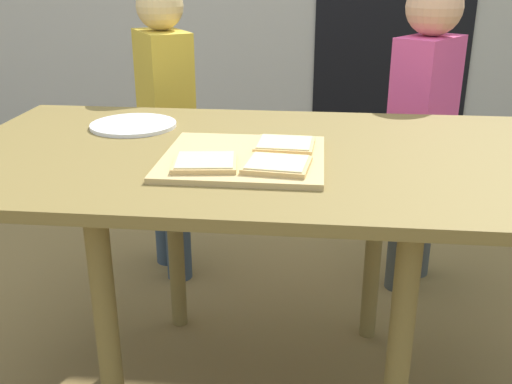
{
  "coord_description": "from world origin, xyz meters",
  "views": [
    {
      "loc": [
        0.12,
        -1.31,
        1.1
      ],
      "look_at": [
        -0.02,
        0.0,
        0.58
      ],
      "focal_mm": 41.76,
      "sensor_mm": 36.0,
      "label": 1
    }
  ],
  "objects_px": {
    "cutting_board": "(244,158)",
    "child_right": "(423,116)",
    "pizza_slice_near_left": "(205,162)",
    "child_left": "(166,118)",
    "pizza_slice_far_right": "(285,144)",
    "plate_white_left": "(133,125)",
    "dining_table": "(264,180)",
    "pizza_slice_near_right": "(277,165)"
  },
  "relations": [
    {
      "from": "cutting_board",
      "to": "child_right",
      "type": "xyz_separation_m",
      "value": [
        0.51,
        0.74,
        -0.08
      ]
    },
    {
      "from": "plate_white_left",
      "to": "child_right",
      "type": "bearing_deg",
      "value": 30.28
    },
    {
      "from": "dining_table",
      "to": "child_left",
      "type": "distance_m",
      "value": 0.77
    },
    {
      "from": "dining_table",
      "to": "pizza_slice_near_left",
      "type": "height_order",
      "value": "pizza_slice_near_left"
    },
    {
      "from": "cutting_board",
      "to": "pizza_slice_near_right",
      "type": "bearing_deg",
      "value": -43.42
    },
    {
      "from": "plate_white_left",
      "to": "pizza_slice_near_right",
      "type": "bearing_deg",
      "value": -39.05
    },
    {
      "from": "cutting_board",
      "to": "child_left",
      "type": "distance_m",
      "value": 0.83
    },
    {
      "from": "dining_table",
      "to": "child_right",
      "type": "xyz_separation_m",
      "value": [
        0.47,
        0.66,
        0.0
      ]
    },
    {
      "from": "pizza_slice_far_right",
      "to": "dining_table",
      "type": "bearing_deg",
      "value": 172.57
    },
    {
      "from": "plate_white_left",
      "to": "pizza_slice_far_right",
      "type": "bearing_deg",
      "value": -24.04
    },
    {
      "from": "child_left",
      "to": "pizza_slice_near_right",
      "type": "bearing_deg",
      "value": -61.15
    },
    {
      "from": "plate_white_left",
      "to": "child_left",
      "type": "height_order",
      "value": "child_left"
    },
    {
      "from": "plate_white_left",
      "to": "child_right",
      "type": "distance_m",
      "value": 0.97
    },
    {
      "from": "pizza_slice_far_right",
      "to": "plate_white_left",
      "type": "xyz_separation_m",
      "value": [
        -0.41,
        0.18,
        -0.01
      ]
    },
    {
      "from": "child_left",
      "to": "child_right",
      "type": "distance_m",
      "value": 0.87
    },
    {
      "from": "pizza_slice_near_right",
      "to": "cutting_board",
      "type": "bearing_deg",
      "value": 136.58
    },
    {
      "from": "plate_white_left",
      "to": "child_left",
      "type": "xyz_separation_m",
      "value": [
        -0.04,
        0.48,
        -0.1
      ]
    },
    {
      "from": "pizza_slice_near_right",
      "to": "pizza_slice_near_left",
      "type": "distance_m",
      "value": 0.15
    },
    {
      "from": "pizza_slice_near_right",
      "to": "pizza_slice_near_left",
      "type": "height_order",
      "value": "same"
    },
    {
      "from": "dining_table",
      "to": "cutting_board",
      "type": "relative_size",
      "value": 4.14
    },
    {
      "from": "pizza_slice_near_left",
      "to": "child_left",
      "type": "bearing_deg",
      "value": 109.98
    },
    {
      "from": "plate_white_left",
      "to": "cutting_board",
      "type": "bearing_deg",
      "value": -37.9
    },
    {
      "from": "pizza_slice_near_right",
      "to": "pizza_slice_far_right",
      "type": "height_order",
      "value": "same"
    },
    {
      "from": "dining_table",
      "to": "pizza_slice_near_right",
      "type": "xyz_separation_m",
      "value": [
        0.04,
        -0.15,
        0.09
      ]
    },
    {
      "from": "pizza_slice_far_right",
      "to": "child_right",
      "type": "height_order",
      "value": "child_right"
    },
    {
      "from": "pizza_slice_far_right",
      "to": "plate_white_left",
      "type": "relative_size",
      "value": 0.61
    },
    {
      "from": "pizza_slice_near_left",
      "to": "plate_white_left",
      "type": "distance_m",
      "value": 0.42
    },
    {
      "from": "pizza_slice_far_right",
      "to": "child_right",
      "type": "xyz_separation_m",
      "value": [
        0.42,
        0.67,
        -0.09
      ]
    },
    {
      "from": "pizza_slice_near_right",
      "to": "child_left",
      "type": "relative_size",
      "value": 0.14
    },
    {
      "from": "cutting_board",
      "to": "pizza_slice_near_left",
      "type": "bearing_deg",
      "value": -132.86
    },
    {
      "from": "child_left",
      "to": "pizza_slice_near_left",
      "type": "bearing_deg",
      "value": -70.02
    },
    {
      "from": "pizza_slice_near_right",
      "to": "child_right",
      "type": "bearing_deg",
      "value": 62.43
    },
    {
      "from": "cutting_board",
      "to": "child_left",
      "type": "relative_size",
      "value": 0.34
    },
    {
      "from": "child_left",
      "to": "child_right",
      "type": "xyz_separation_m",
      "value": [
        0.87,
        0.01,
        0.03
      ]
    },
    {
      "from": "cutting_board",
      "to": "child_left",
      "type": "bearing_deg",
      "value": 116.51
    },
    {
      "from": "pizza_slice_near_left",
      "to": "pizza_slice_near_right",
      "type": "bearing_deg",
      "value": 0.61
    },
    {
      "from": "child_right",
      "to": "dining_table",
      "type": "bearing_deg",
      "value": -125.11
    },
    {
      "from": "plate_white_left",
      "to": "child_right",
      "type": "xyz_separation_m",
      "value": [
        0.83,
        0.49,
        -0.08
      ]
    },
    {
      "from": "plate_white_left",
      "to": "child_left",
      "type": "distance_m",
      "value": 0.49
    },
    {
      "from": "pizza_slice_near_right",
      "to": "pizza_slice_far_right",
      "type": "bearing_deg",
      "value": 87.28
    },
    {
      "from": "pizza_slice_far_right",
      "to": "pizza_slice_near_right",
      "type": "bearing_deg",
      "value": -92.72
    },
    {
      "from": "cutting_board",
      "to": "plate_white_left",
      "type": "height_order",
      "value": "cutting_board"
    }
  ]
}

